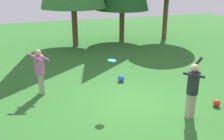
% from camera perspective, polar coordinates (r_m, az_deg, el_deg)
% --- Properties ---
extents(ground_plane, '(40.00, 40.00, 0.00)m').
position_cam_1_polar(ground_plane, '(8.76, 4.05, -7.24)').
color(ground_plane, '#2D6B28').
extents(person_thrower, '(0.69, 0.69, 1.92)m').
position_cam_1_polar(person_thrower, '(7.69, 18.03, -3.64)').
color(person_thrower, gray).
rests_on(person_thrower, ground_plane).
extents(person_catcher, '(0.75, 0.73, 1.70)m').
position_cam_1_polar(person_catcher, '(9.32, -16.27, 0.41)').
color(person_catcher, gray).
rests_on(person_catcher, ground_plane).
extents(frisbee, '(0.36, 0.36, 0.06)m').
position_cam_1_polar(frisbee, '(7.98, -0.02, 2.20)').
color(frisbee, '#2393D1').
extents(ball_blue, '(0.28, 0.28, 0.28)m').
position_cam_1_polar(ball_blue, '(10.38, 2.12, -1.93)').
color(ball_blue, blue).
rests_on(ball_blue, ground_plane).
extents(ball_red, '(0.24, 0.24, 0.24)m').
position_cam_1_polar(ball_red, '(9.07, 22.88, -7.00)').
color(ball_red, red).
rests_on(ball_red, ground_plane).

